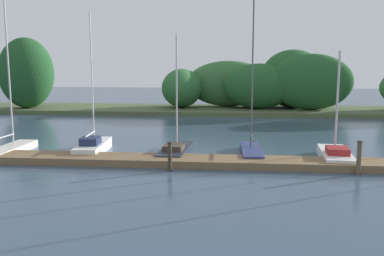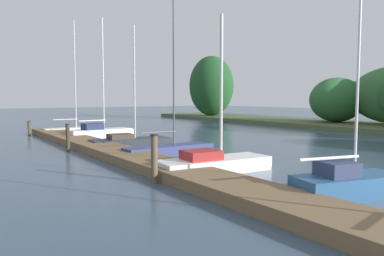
{
  "view_description": "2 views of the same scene",
  "coord_description": "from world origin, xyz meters",
  "px_view_note": "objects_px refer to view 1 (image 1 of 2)",
  "views": [
    {
      "loc": [
        -1.34,
        -5.28,
        4.8
      ],
      "look_at": [
        -3.4,
        15.62,
        1.56
      ],
      "focal_mm": 38.85,
      "sensor_mm": 36.0,
      "label": 1
    },
    {
      "loc": [
        14.34,
        7.62,
        2.62
      ],
      "look_at": [
        3.66,
        14.79,
        1.57
      ],
      "focal_mm": 35.71,
      "sensor_mm": 36.0,
      "label": 2
    }
  ],
  "objects_px": {
    "sailboat_2": "(176,149)",
    "mooring_piling_2": "(359,158)",
    "sailboat_0": "(13,147)",
    "sailboat_1": "(94,146)",
    "mooring_piling_1": "(170,157)",
    "sailboat_4": "(335,154)",
    "sailboat_3": "(251,150)"
  },
  "relations": [
    {
      "from": "sailboat_2",
      "to": "mooring_piling_2",
      "type": "height_order",
      "value": "sailboat_2"
    },
    {
      "from": "sailboat_0",
      "to": "sailboat_1",
      "type": "distance_m",
      "value": 4.46
    },
    {
      "from": "sailboat_1",
      "to": "sailboat_2",
      "type": "height_order",
      "value": "sailboat_1"
    },
    {
      "from": "sailboat_0",
      "to": "sailboat_2",
      "type": "height_order",
      "value": "sailboat_0"
    },
    {
      "from": "sailboat_2",
      "to": "mooring_piling_2",
      "type": "bearing_deg",
      "value": -107.18
    },
    {
      "from": "sailboat_1",
      "to": "mooring_piling_1",
      "type": "height_order",
      "value": "sailboat_1"
    },
    {
      "from": "sailboat_0",
      "to": "sailboat_4",
      "type": "xyz_separation_m",
      "value": [
        17.13,
        -0.22,
        0.02
      ]
    },
    {
      "from": "sailboat_0",
      "to": "sailboat_4",
      "type": "bearing_deg",
      "value": -90.44
    },
    {
      "from": "mooring_piling_2",
      "to": "sailboat_2",
      "type": "bearing_deg",
      "value": 159.39
    },
    {
      "from": "sailboat_1",
      "to": "mooring_piling_1",
      "type": "relative_size",
      "value": 5.65
    },
    {
      "from": "sailboat_2",
      "to": "mooring_piling_2",
      "type": "relative_size",
      "value": 4.27
    },
    {
      "from": "mooring_piling_1",
      "to": "mooring_piling_2",
      "type": "distance_m",
      "value": 8.33
    },
    {
      "from": "sailboat_1",
      "to": "sailboat_4",
      "type": "distance_m",
      "value": 12.7
    },
    {
      "from": "sailboat_0",
      "to": "sailboat_2",
      "type": "bearing_deg",
      "value": -87.65
    },
    {
      "from": "sailboat_0",
      "to": "sailboat_3",
      "type": "distance_m",
      "value": 12.97
    },
    {
      "from": "sailboat_3",
      "to": "mooring_piling_1",
      "type": "xyz_separation_m",
      "value": [
        -3.78,
        -3.57,
        0.35
      ]
    },
    {
      "from": "mooring_piling_1",
      "to": "mooring_piling_2",
      "type": "xyz_separation_m",
      "value": [
        8.32,
        0.24,
        0.08
      ]
    },
    {
      "from": "sailboat_4",
      "to": "sailboat_0",
      "type": "bearing_deg",
      "value": 94.11
    },
    {
      "from": "sailboat_3",
      "to": "mooring_piling_2",
      "type": "relative_size",
      "value": 5.47
    },
    {
      "from": "sailboat_1",
      "to": "sailboat_3",
      "type": "bearing_deg",
      "value": -93.81
    },
    {
      "from": "sailboat_2",
      "to": "sailboat_3",
      "type": "relative_size",
      "value": 0.78
    },
    {
      "from": "sailboat_2",
      "to": "mooring_piling_2",
      "type": "distance_m",
      "value": 9.09
    },
    {
      "from": "sailboat_1",
      "to": "mooring_piling_2",
      "type": "xyz_separation_m",
      "value": [
        13.05,
        -3.22,
        0.37
      ]
    },
    {
      "from": "mooring_piling_2",
      "to": "mooring_piling_1",
      "type": "bearing_deg",
      "value": -178.38
    },
    {
      "from": "sailboat_4",
      "to": "sailboat_2",
      "type": "bearing_deg",
      "value": 91.02
    },
    {
      "from": "sailboat_0",
      "to": "sailboat_1",
      "type": "height_order",
      "value": "sailboat_0"
    },
    {
      "from": "sailboat_1",
      "to": "sailboat_4",
      "type": "height_order",
      "value": "sailboat_1"
    },
    {
      "from": "sailboat_2",
      "to": "sailboat_4",
      "type": "height_order",
      "value": "sailboat_2"
    },
    {
      "from": "sailboat_4",
      "to": "mooring_piling_1",
      "type": "height_order",
      "value": "sailboat_4"
    },
    {
      "from": "sailboat_0",
      "to": "mooring_piling_2",
      "type": "relative_size",
      "value": 5.38
    },
    {
      "from": "sailboat_2",
      "to": "sailboat_4",
      "type": "xyz_separation_m",
      "value": [
        8.13,
        -0.54,
        0.04
      ]
    },
    {
      "from": "mooring_piling_2",
      "to": "sailboat_0",
      "type": "bearing_deg",
      "value": 170.68
    }
  ]
}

